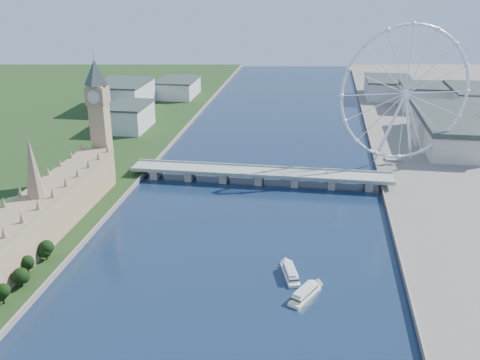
# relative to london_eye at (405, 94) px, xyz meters

# --- Properties ---
(parliament_range) EXTENTS (24.00, 200.00, 70.00)m
(parliament_range) POSITION_rel_london_eye_xyz_m (-247.98, -185.08, -49.04)
(parliament_range) COLOR tan
(parliament_range) RESTS_ON ground
(big_ben) EXTENTS (20.02, 20.02, 110.00)m
(big_ben) POSITION_rel_london_eye_xyz_m (-247.98, -77.08, -0.95)
(big_ben) COLOR tan
(big_ben) RESTS_ON ground
(westminster_bridge) EXTENTS (220.00, 22.00, 9.50)m
(westminster_bridge) POSITION_rel_london_eye_xyz_m (-119.98, -55.08, -60.89)
(westminster_bridge) COLOR gray
(westminster_bridge) RESTS_ON ground
(london_eye) EXTENTS (113.60, 39.12, 124.30)m
(london_eye) POSITION_rel_london_eye_xyz_m (0.00, 0.00, 0.00)
(london_eye) COLOR silver
(london_eye) RESTS_ON ground
(county_hall) EXTENTS (54.00, 144.00, 35.00)m
(county_hall) POSITION_rel_london_eye_xyz_m (55.02, 74.92, -67.52)
(county_hall) COLOR beige
(county_hall) RESTS_ON ground
(city_skyline) EXTENTS (505.00, 280.00, 32.00)m
(city_skyline) POSITION_rel_london_eye_xyz_m (-80.75, 205.00, -50.56)
(city_skyline) COLOR beige
(city_skyline) RESTS_ON ground
(tour_boat_near) EXTENTS (14.49, 29.07, 6.21)m
(tour_boat_near) POSITION_rel_london_eye_xyz_m (-84.84, -202.20, -67.52)
(tour_boat_near) COLOR white
(tour_boat_near) RESTS_ON ground
(tour_boat_far) EXTENTS (19.52, 28.47, 6.25)m
(tour_boat_far) POSITION_rel_london_eye_xyz_m (-75.67, -222.38, -67.52)
(tour_boat_far) COLOR #EFF0C7
(tour_boat_far) RESTS_ON ground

